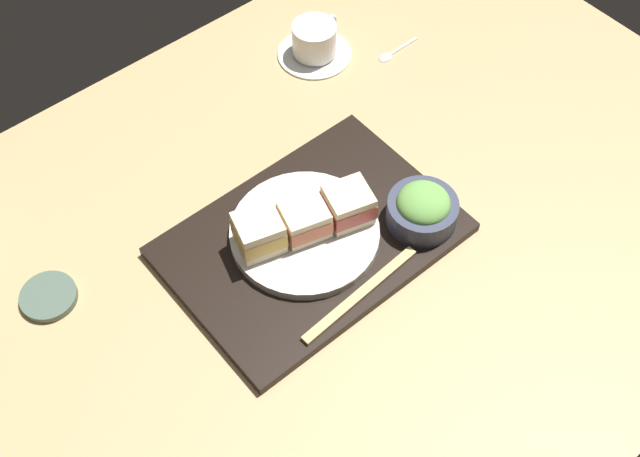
# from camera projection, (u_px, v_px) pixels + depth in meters

# --- Properties ---
(ground_plane) EXTENTS (1.40, 1.00, 0.03)m
(ground_plane) POSITION_uv_depth(u_px,v_px,m) (335.00, 238.00, 1.21)
(ground_plane) COLOR tan
(serving_tray) EXTENTS (0.41, 0.29, 0.02)m
(serving_tray) POSITION_uv_depth(u_px,v_px,m) (311.00, 239.00, 1.18)
(serving_tray) COLOR black
(serving_tray) RESTS_ON ground_plane
(sandwich_plate) EXTENTS (0.22, 0.22, 0.02)m
(sandwich_plate) POSITION_uv_depth(u_px,v_px,m) (305.00, 233.00, 1.17)
(sandwich_plate) COLOR silver
(sandwich_plate) RESTS_ON serving_tray
(sandwich_near) EXTENTS (0.08, 0.07, 0.06)m
(sandwich_near) POSITION_uv_depth(u_px,v_px,m) (259.00, 233.00, 1.13)
(sandwich_near) COLOR beige
(sandwich_near) RESTS_ON sandwich_plate
(sandwich_middle) EXTENTS (0.08, 0.08, 0.05)m
(sandwich_middle) POSITION_uv_depth(u_px,v_px,m) (304.00, 220.00, 1.14)
(sandwich_middle) COLOR beige
(sandwich_middle) RESTS_ON sandwich_plate
(sandwich_far) EXTENTS (0.08, 0.08, 0.05)m
(sandwich_far) POSITION_uv_depth(u_px,v_px,m) (348.00, 205.00, 1.16)
(sandwich_far) COLOR beige
(sandwich_far) RESTS_ON sandwich_plate
(salad_bowl) EXTENTS (0.10, 0.10, 0.06)m
(salad_bowl) POSITION_uv_depth(u_px,v_px,m) (423.00, 208.00, 1.17)
(salad_bowl) COLOR #33384C
(salad_bowl) RESTS_ON serving_tray
(chopsticks_pair) EXTENTS (0.21, 0.03, 0.01)m
(chopsticks_pair) POSITION_uv_depth(u_px,v_px,m) (360.00, 294.00, 1.12)
(chopsticks_pair) COLOR tan
(chopsticks_pair) RESTS_ON serving_tray
(coffee_cup) EXTENTS (0.13, 0.13, 0.06)m
(coffee_cup) POSITION_uv_depth(u_px,v_px,m) (315.00, 42.00, 1.40)
(coffee_cup) COLOR white
(coffee_cup) RESTS_ON ground_plane
(small_sauce_dish) EXTENTS (0.08, 0.08, 0.01)m
(small_sauce_dish) POSITION_uv_depth(u_px,v_px,m) (49.00, 297.00, 1.13)
(small_sauce_dish) COLOR #4C6051
(small_sauce_dish) RESTS_ON ground_plane
(teaspoon) EXTENTS (0.09, 0.02, 0.01)m
(teaspoon) POSITION_uv_depth(u_px,v_px,m) (390.00, 53.00, 1.42)
(teaspoon) COLOR silver
(teaspoon) RESTS_ON ground_plane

